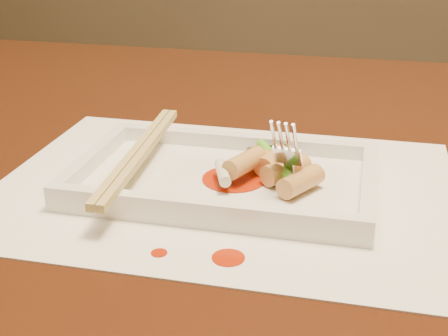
% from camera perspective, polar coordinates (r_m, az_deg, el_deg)
% --- Properties ---
extents(table, '(1.40, 0.90, 0.75)m').
position_cam_1_polar(table, '(0.68, -5.56, -6.57)').
color(table, black).
rests_on(table, ground).
extents(placemat, '(0.40, 0.30, 0.00)m').
position_cam_1_polar(placemat, '(0.55, 0.00, -1.78)').
color(placemat, white).
rests_on(placemat, table).
extents(sauce_splatter_a, '(0.02, 0.02, 0.00)m').
position_cam_1_polar(sauce_splatter_a, '(0.45, 0.40, -8.20)').
color(sauce_splatter_a, '#AE2205').
rests_on(sauce_splatter_a, placemat).
extents(sauce_splatter_b, '(0.01, 0.01, 0.00)m').
position_cam_1_polar(sauce_splatter_b, '(0.45, -5.95, -7.72)').
color(sauce_splatter_b, '#AE2205').
rests_on(sauce_splatter_b, placemat).
extents(plate_base, '(0.26, 0.16, 0.01)m').
position_cam_1_polar(plate_base, '(0.55, 0.00, -1.34)').
color(plate_base, white).
rests_on(plate_base, placemat).
extents(plate_rim_far, '(0.26, 0.01, 0.01)m').
position_cam_1_polar(plate_rim_far, '(0.61, 1.58, 2.45)').
color(plate_rim_far, white).
rests_on(plate_rim_far, plate_base).
extents(plate_rim_near, '(0.26, 0.01, 0.01)m').
position_cam_1_polar(plate_rim_near, '(0.48, -2.01, -3.77)').
color(plate_rim_near, white).
rests_on(plate_rim_near, plate_base).
extents(plate_rim_left, '(0.01, 0.14, 0.01)m').
position_cam_1_polar(plate_rim_left, '(0.58, -11.94, 0.84)').
color(plate_rim_left, white).
rests_on(plate_rim_left, plate_base).
extents(plate_rim_right, '(0.01, 0.14, 0.01)m').
position_cam_1_polar(plate_rim_right, '(0.53, 13.09, -1.51)').
color(plate_rim_right, white).
rests_on(plate_rim_right, plate_base).
extents(veg_piece, '(0.05, 0.04, 0.01)m').
position_cam_1_polar(veg_piece, '(0.58, 4.31, 1.01)').
color(veg_piece, black).
rests_on(veg_piece, plate_base).
extents(scallion_white, '(0.02, 0.04, 0.01)m').
position_cam_1_polar(scallion_white, '(0.53, -0.13, -0.41)').
color(scallion_white, '#EAEACC').
rests_on(scallion_white, plate_base).
extents(scallion_green, '(0.05, 0.08, 0.01)m').
position_cam_1_polar(scallion_green, '(0.55, 4.71, 0.70)').
color(scallion_green, '#4BAF1C').
rests_on(scallion_green, plate_base).
extents(chopstick_a, '(0.02, 0.22, 0.01)m').
position_cam_1_polar(chopstick_a, '(0.56, -8.14, 1.46)').
color(chopstick_a, tan).
rests_on(chopstick_a, plate_rim_near).
extents(chopstick_b, '(0.02, 0.22, 0.01)m').
position_cam_1_polar(chopstick_b, '(0.56, -7.38, 1.39)').
color(chopstick_b, tan).
rests_on(chopstick_b, plate_rim_near).
extents(fork, '(0.09, 0.10, 0.14)m').
position_cam_1_polar(fork, '(0.53, 7.91, 6.44)').
color(fork, silver).
rests_on(fork, plate_base).
extents(sauce_blob_0, '(0.06, 0.06, 0.00)m').
position_cam_1_polar(sauce_blob_0, '(0.55, 0.90, -1.01)').
color(sauce_blob_0, '#AE2205').
rests_on(sauce_blob_0, plate_base).
extents(rice_cake_0, '(0.04, 0.05, 0.02)m').
position_cam_1_polar(rice_cake_0, '(0.52, 7.05, -1.22)').
color(rice_cake_0, tan).
rests_on(rice_cake_0, plate_base).
extents(rice_cake_1, '(0.03, 0.04, 0.02)m').
position_cam_1_polar(rice_cake_1, '(0.56, 4.43, 0.68)').
color(rice_cake_1, tan).
rests_on(rice_cake_1, plate_base).
extents(rice_cake_2, '(0.03, 0.05, 0.02)m').
position_cam_1_polar(rice_cake_2, '(0.54, 1.90, 0.49)').
color(rice_cake_2, tan).
rests_on(rice_cake_2, plate_base).
extents(rice_cake_3, '(0.04, 0.05, 0.02)m').
position_cam_1_polar(rice_cake_3, '(0.54, 5.69, -0.19)').
color(rice_cake_3, tan).
rests_on(rice_cake_3, plate_base).
extents(rice_cake_4, '(0.04, 0.04, 0.02)m').
position_cam_1_polar(rice_cake_4, '(0.55, 5.02, 0.10)').
color(rice_cake_4, tan).
rests_on(rice_cake_4, plate_base).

